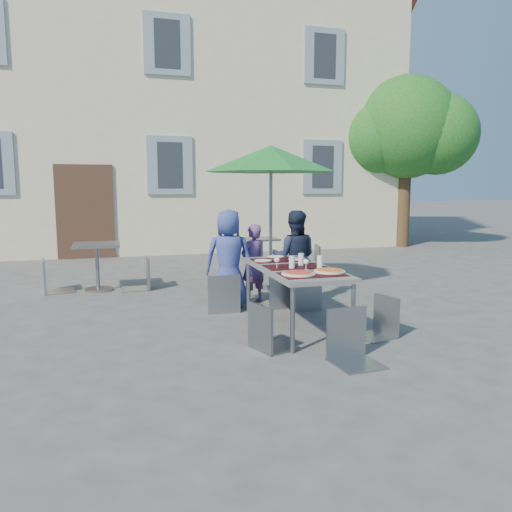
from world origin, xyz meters
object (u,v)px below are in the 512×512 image
object	(u,v)px
pizza_near_right	(329,271)
chair_3	(268,299)
pizza_near_left	(298,273)
bg_chair_r_0	(141,254)
child_2	(294,257)
bg_chair_l_1	(254,241)
chair_1	(280,272)
chair_5	(353,304)
patio_umbrella	(271,160)
chair_0	(223,270)
child_0	(229,259)
chair_2	(305,269)
child_1	(253,264)
chair_4	(381,293)
bg_chair_r_1	(313,242)
dining_table	(295,271)
cafe_table_0	(97,258)
bg_chair_l_0	(50,255)
cafe_table_1	(262,250)

from	to	relation	value
pizza_near_right	chair_3	xyz separation A→B (m)	(-0.79, -0.22, -0.22)
pizza_near_left	bg_chair_r_0	world-z (taller)	bg_chair_r_0
child_2	bg_chair_l_1	size ratio (longest dim) A/B	1.29
bg_chair_l_1	chair_1	bearing A→B (deg)	-98.64
chair_5	pizza_near_left	bearing A→B (deg)	111.55
chair_1	pizza_near_left	bearing A→B (deg)	-101.62
chair_3	bg_chair_r_0	size ratio (longest dim) A/B	0.93
patio_umbrella	bg_chair_l_1	xyz separation A→B (m)	(0.15, 1.52, -1.49)
pizza_near_right	chair_0	size ratio (longest dim) A/B	0.35
child_0	chair_2	bearing A→B (deg)	170.51
child_2	chair_5	size ratio (longest dim) A/B	1.38
pizza_near_right	chair_0	distance (m)	1.74
chair_3	bg_chair_l_1	xyz separation A→B (m)	(1.14, 4.55, 0.08)
child_1	chair_4	xyz separation A→B (m)	(0.95, -1.99, -0.07)
bg_chair_r_1	chair_1	bearing A→B (deg)	-120.40
dining_table	chair_3	bearing A→B (deg)	-128.25
dining_table	bg_chair_r_0	world-z (taller)	bg_chair_r_0
bg_chair_r_0	pizza_near_left	bearing A→B (deg)	-66.30
chair_4	chair_3	bearing A→B (deg)	-175.35
cafe_table_0	chair_3	bearing A→B (deg)	-63.60
chair_1	bg_chair_l_1	bearing A→B (deg)	81.36
chair_3	chair_5	size ratio (longest dim) A/B	0.95
child_0	chair_4	size ratio (longest dim) A/B	1.59
dining_table	cafe_table_0	xyz separation A→B (m)	(-2.34, 2.91, -0.15)
dining_table	chair_3	size ratio (longest dim) A/B	1.97
bg_chair_l_0	bg_chair_l_1	xyz separation A→B (m)	(3.65, 0.87, 0.01)
chair_3	cafe_table_0	bearing A→B (deg)	116.40
chair_4	cafe_table_1	xyz separation A→B (m)	(-0.04, 4.62, -0.08)
pizza_near_left	chair_5	bearing A→B (deg)	-68.45
pizza_near_right	chair_1	bearing A→B (deg)	93.00
bg_chair_r_1	cafe_table_0	bearing A→B (deg)	-167.93
bg_chair_l_0	bg_chair_r_1	world-z (taller)	bg_chair_l_0
bg_chair_l_0	child_0	bearing A→B (deg)	-34.36
dining_table	cafe_table_0	bearing A→B (deg)	128.81
chair_4	cafe_table_1	world-z (taller)	chair_4
child_0	chair_3	size ratio (longest dim) A/B	1.48
pizza_near_right	chair_0	xyz separation A→B (m)	(-0.90, 1.47, -0.18)
child_0	child_2	world-z (taller)	child_0
child_0	chair_4	world-z (taller)	child_0
cafe_table_0	bg_chair_l_1	size ratio (longest dim) A/B	0.74
child_0	pizza_near_right	bearing A→B (deg)	129.47
child_0	bg_chair_l_0	size ratio (longest dim) A/B	1.33
bg_chair_l_1	chair_3	bearing A→B (deg)	-104.10
cafe_table_0	chair_1	bearing A→B (deg)	-37.42
chair_5	chair_0	bearing A→B (deg)	109.46
chair_0	bg_chair_l_0	world-z (taller)	bg_chair_l_0
child_0	cafe_table_0	world-z (taller)	child_0
chair_5	bg_chair_r_1	distance (m)	5.32
bg_chair_r_0	chair_2	bearing A→B (deg)	-44.62
child_0	child_2	bearing A→B (deg)	-167.11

